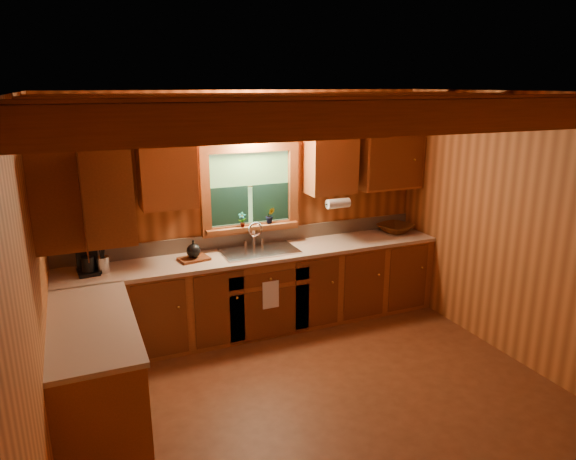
# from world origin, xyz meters

# --- Properties ---
(room) EXTENTS (4.20, 4.20, 4.20)m
(room) POSITION_xyz_m (0.00, 0.00, 1.30)
(room) COLOR #5C2D16
(room) RESTS_ON ground
(ceiling_beams) EXTENTS (4.20, 2.54, 0.18)m
(ceiling_beams) POSITION_xyz_m (0.00, 0.00, 2.49)
(ceiling_beams) COLOR brown
(ceiling_beams) RESTS_ON room
(base_cabinets) EXTENTS (4.20, 2.22, 0.86)m
(base_cabinets) POSITION_xyz_m (-0.49, 1.28, 0.43)
(base_cabinets) COLOR brown
(base_cabinets) RESTS_ON ground
(countertop) EXTENTS (4.20, 2.24, 0.04)m
(countertop) POSITION_xyz_m (-0.48, 1.29, 0.88)
(countertop) COLOR tan
(countertop) RESTS_ON base_cabinets
(backsplash) EXTENTS (4.20, 0.02, 0.16)m
(backsplash) POSITION_xyz_m (0.00, 1.89, 0.98)
(backsplash) COLOR tan
(backsplash) RESTS_ON room
(dishwasher_panel) EXTENTS (0.02, 0.60, 0.80)m
(dishwasher_panel) POSITION_xyz_m (-1.47, 0.68, 0.43)
(dishwasher_panel) COLOR white
(dishwasher_panel) RESTS_ON base_cabinets
(upper_cabinets) EXTENTS (4.19, 1.77, 0.78)m
(upper_cabinets) POSITION_xyz_m (-0.56, 1.42, 1.84)
(upper_cabinets) COLOR brown
(upper_cabinets) RESTS_ON room
(window) EXTENTS (1.12, 0.08, 1.00)m
(window) POSITION_xyz_m (0.00, 1.87, 1.53)
(window) COLOR brown
(window) RESTS_ON room
(window_sill) EXTENTS (1.06, 0.14, 0.04)m
(window_sill) POSITION_xyz_m (0.00, 1.82, 1.12)
(window_sill) COLOR brown
(window_sill) RESTS_ON room
(wall_sconce) EXTENTS (0.45, 0.21, 0.17)m
(wall_sconce) POSITION_xyz_m (0.00, 1.75, 2.16)
(wall_sconce) COLOR black
(wall_sconce) RESTS_ON room
(paper_towel_roll) EXTENTS (0.27, 0.11, 0.11)m
(paper_towel_roll) POSITION_xyz_m (0.92, 1.53, 1.37)
(paper_towel_roll) COLOR white
(paper_towel_roll) RESTS_ON upper_cabinets
(dish_towel) EXTENTS (0.18, 0.01, 0.30)m
(dish_towel) POSITION_xyz_m (0.00, 1.26, 0.52)
(dish_towel) COLOR white
(dish_towel) RESTS_ON base_cabinets
(sink) EXTENTS (0.82, 0.48, 0.43)m
(sink) POSITION_xyz_m (0.00, 1.60, 0.86)
(sink) COLOR silver
(sink) RESTS_ON countertop
(coffee_maker) EXTENTS (0.19, 0.25, 0.34)m
(coffee_maker) POSITION_xyz_m (-1.75, 1.62, 1.07)
(coffee_maker) COLOR black
(coffee_maker) RESTS_ON countertop
(utensil_crock) EXTENTS (0.13, 0.13, 0.36)m
(utensil_crock) POSITION_xyz_m (-1.61, 1.58, 0.99)
(utensil_crock) COLOR silver
(utensil_crock) RESTS_ON countertop
(cutting_board) EXTENTS (0.33, 0.26, 0.03)m
(cutting_board) POSITION_xyz_m (-0.72, 1.59, 0.91)
(cutting_board) COLOR #622D15
(cutting_board) RESTS_ON countertop
(teakettle) EXTENTS (0.15, 0.15, 0.19)m
(teakettle) POSITION_xyz_m (-0.72, 1.59, 1.00)
(teakettle) COLOR black
(teakettle) RESTS_ON cutting_board
(wicker_basket) EXTENTS (0.51, 0.51, 0.10)m
(wicker_basket) POSITION_xyz_m (1.80, 1.66, 0.95)
(wicker_basket) COLOR #48230C
(wicker_basket) RESTS_ON countertop
(potted_plant_left) EXTENTS (0.10, 0.08, 0.17)m
(potted_plant_left) POSITION_xyz_m (-0.13, 1.79, 1.22)
(potted_plant_left) COLOR #622D15
(potted_plant_left) RESTS_ON window_sill
(potted_plant_right) EXTENTS (0.12, 0.10, 0.19)m
(potted_plant_right) POSITION_xyz_m (0.21, 1.82, 1.23)
(potted_plant_right) COLOR #622D15
(potted_plant_right) RESTS_ON window_sill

